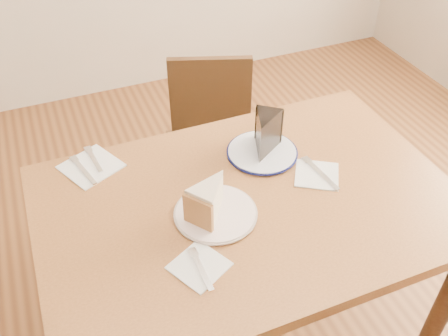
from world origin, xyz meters
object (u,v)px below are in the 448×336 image
Objects in this scene: plate_cream at (216,213)px; plate_navy at (262,152)px; chocolate_cake at (265,136)px; chair_far at (212,150)px; table at (248,223)px; carrot_cake at (211,199)px.

plate_navy is at bearing 39.69° from plate_cream.
plate_cream is 0.32m from chocolate_cake.
chair_far is 6.71× the size of chocolate_cake.
chocolate_cake reaches higher than plate_navy.
table is 9.89× the size of carrot_cake.
table is 5.39× the size of plate_cream.
carrot_cake is (-0.25, -0.19, 0.05)m from plate_navy.
chocolate_cake reaches higher than chair_far.
plate_navy reaches higher than table.
chocolate_cake reaches higher than table.
table is 5.52× the size of plate_navy.
carrot_cake reaches higher than plate_navy.
carrot_cake reaches higher than table.
chocolate_cake is (0.13, 0.17, 0.17)m from table.
table is 0.27m from chocolate_cake.
carrot_cake is 0.31m from chocolate_cake.
chocolate_cake is (0.01, -0.44, 0.37)m from chair_far.
chair_far is at bearing 79.19° from table.
table is 0.20m from carrot_cake.
table is 1.48× the size of chair_far.
table is at bearing 98.71° from chair_far.
chair_far is 3.73× the size of plate_navy.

